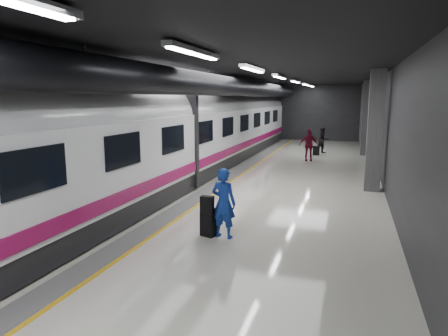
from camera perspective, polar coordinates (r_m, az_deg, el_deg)
The scene contains 9 objects.
ground at distance 14.72m, azimuth 2.58°, elevation -3.65°, with size 40.00×40.00×0.00m, color beige.
platform_hall at distance 15.30m, azimuth 2.59°, elevation 10.24°, with size 10.02×40.02×4.51m.
train at distance 15.53m, azimuth -9.03°, elevation 4.70°, with size 3.05×38.00×4.05m.
traveler_main at distance 9.95m, azimuth -0.06°, elevation -5.03°, with size 0.65×0.42×1.77m, color blue.
suitcase_main at distance 10.21m, azimuth -2.26°, elevation -8.06°, with size 0.37×0.24×0.61m, color black.
shoulder_bag at distance 10.03m, azimuth -2.41°, elevation -5.26°, with size 0.33×0.18×0.44m, color black.
traveler_far_a at distance 26.07m, azimuth 13.95°, elevation 3.88°, with size 0.81×0.63×1.66m, color black.
traveler_far_b at distance 22.73m, azimuth 12.00°, elevation 3.24°, with size 1.04×0.43×1.77m, color maroon.
suitcase_far at distance 25.13m, azimuth 13.04°, elevation 2.44°, with size 0.38×0.25×0.56m, color black.
Camera 1 is at (3.73, -13.81, 3.46)m, focal length 32.00 mm.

